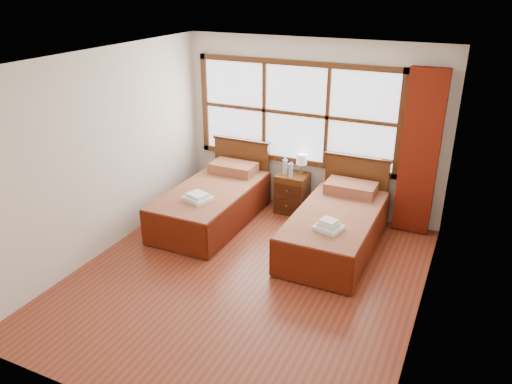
% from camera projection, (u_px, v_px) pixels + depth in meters
% --- Properties ---
extents(floor, '(4.50, 4.50, 0.00)m').
position_uv_depth(floor, '(246.00, 278.00, 6.08)').
color(floor, brown).
rests_on(floor, ground).
extents(ceiling, '(4.50, 4.50, 0.00)m').
position_uv_depth(ceiling, '(244.00, 60.00, 5.04)').
color(ceiling, white).
rests_on(ceiling, wall_back).
extents(wall_back, '(4.00, 0.00, 4.00)m').
position_uv_depth(wall_back, '(311.00, 128.00, 7.43)').
color(wall_back, silver).
rests_on(wall_back, floor).
extents(wall_left, '(0.00, 4.50, 4.50)m').
position_uv_depth(wall_left, '(104.00, 154.00, 6.33)').
color(wall_left, silver).
rests_on(wall_left, floor).
extents(wall_right, '(0.00, 4.50, 4.50)m').
position_uv_depth(wall_right, '(432.00, 211.00, 4.79)').
color(wall_right, silver).
rests_on(wall_right, floor).
extents(window, '(3.16, 0.06, 1.56)m').
position_uv_depth(window, '(295.00, 113.00, 7.42)').
color(window, white).
rests_on(window, wall_back).
extents(curtain, '(0.50, 0.16, 2.30)m').
position_uv_depth(curtain, '(420.00, 154.00, 6.75)').
color(curtain, maroon).
rests_on(curtain, wall_back).
extents(bed_left, '(1.04, 2.06, 1.01)m').
position_uv_depth(bed_left, '(213.00, 202.00, 7.38)').
color(bed_left, '#35190B').
rests_on(bed_left, floor).
extents(bed_right, '(1.03, 2.05, 1.00)m').
position_uv_depth(bed_right, '(336.00, 226.00, 6.66)').
color(bed_right, '#35190B').
rests_on(bed_right, floor).
extents(nightstand, '(0.46, 0.45, 0.61)m').
position_uv_depth(nightstand, '(292.00, 193.00, 7.68)').
color(nightstand, '#4F2911').
rests_on(nightstand, floor).
extents(towels_left, '(0.42, 0.39, 0.10)m').
position_uv_depth(towels_left, '(198.00, 197.00, 6.85)').
color(towels_left, white).
rests_on(towels_left, bed_left).
extents(towels_right, '(0.37, 0.34, 0.13)m').
position_uv_depth(towels_right, '(329.00, 226.00, 6.06)').
color(towels_right, white).
rests_on(towels_right, bed_right).
extents(lamp, '(0.16, 0.16, 0.31)m').
position_uv_depth(lamp, '(302.00, 160.00, 7.52)').
color(lamp, '#B78A3A').
rests_on(lamp, nightstand).
extents(bottle_near, '(0.07, 0.07, 0.26)m').
position_uv_depth(bottle_near, '(285.00, 167.00, 7.54)').
color(bottle_near, '#A0BBCE').
rests_on(bottle_near, nightstand).
extents(bottle_far, '(0.06, 0.06, 0.24)m').
position_uv_depth(bottle_far, '(291.00, 170.00, 7.43)').
color(bottle_far, '#A0BBCE').
rests_on(bottle_far, nightstand).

